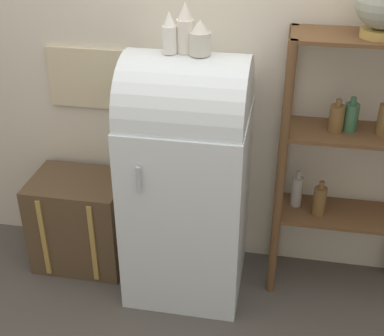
{
  "coord_description": "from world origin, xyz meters",
  "views": [
    {
      "loc": [
        0.5,
        -2.32,
        2.27
      ],
      "look_at": [
        0.03,
        0.23,
        0.8
      ],
      "focal_mm": 50.0,
      "sensor_mm": 36.0,
      "label": 1
    }
  ],
  "objects_px": {
    "globe": "(384,3)",
    "vase_left": "(169,34)",
    "refrigerator": "(187,174)",
    "suitcase_trunk": "(81,221)",
    "vase_center": "(185,29)",
    "vase_right": "(200,39)"
  },
  "relations": [
    {
      "from": "vase_right",
      "to": "vase_left",
      "type": "bearing_deg",
      "value": -178.72
    },
    {
      "from": "refrigerator",
      "to": "suitcase_trunk",
      "type": "relative_size",
      "value": 2.43
    },
    {
      "from": "suitcase_trunk",
      "to": "vase_center",
      "type": "xyz_separation_m",
      "value": [
        0.69,
        -0.05,
        1.27
      ]
    },
    {
      "from": "vase_left",
      "to": "globe",
      "type": "bearing_deg",
      "value": 6.93
    },
    {
      "from": "globe",
      "to": "suitcase_trunk",
      "type": "bearing_deg",
      "value": -178.73
    },
    {
      "from": "refrigerator",
      "to": "vase_left",
      "type": "bearing_deg",
      "value": -169.32
    },
    {
      "from": "suitcase_trunk",
      "to": "vase_right",
      "type": "xyz_separation_m",
      "value": [
        0.77,
        -0.08,
        1.24
      ]
    },
    {
      "from": "vase_right",
      "to": "vase_center",
      "type": "bearing_deg",
      "value": 160.33
    },
    {
      "from": "vase_left",
      "to": "vase_center",
      "type": "xyz_separation_m",
      "value": [
        0.07,
        0.03,
        0.02
      ]
    },
    {
      "from": "suitcase_trunk",
      "to": "vase_center",
      "type": "bearing_deg",
      "value": -4.4
    },
    {
      "from": "suitcase_trunk",
      "to": "vase_right",
      "type": "height_order",
      "value": "vase_right"
    },
    {
      "from": "vase_left",
      "to": "vase_right",
      "type": "relative_size",
      "value": 1.21
    },
    {
      "from": "globe",
      "to": "vase_left",
      "type": "bearing_deg",
      "value": -173.07
    },
    {
      "from": "vase_center",
      "to": "vase_right",
      "type": "height_order",
      "value": "vase_center"
    },
    {
      "from": "globe",
      "to": "vase_left",
      "type": "height_order",
      "value": "globe"
    },
    {
      "from": "vase_center",
      "to": "globe",
      "type": "bearing_deg",
      "value": 5.52
    },
    {
      "from": "vase_center",
      "to": "vase_right",
      "type": "distance_m",
      "value": 0.09
    },
    {
      "from": "globe",
      "to": "vase_center",
      "type": "relative_size",
      "value": 1.22
    },
    {
      "from": "refrigerator",
      "to": "vase_left",
      "type": "height_order",
      "value": "vase_left"
    },
    {
      "from": "refrigerator",
      "to": "vase_right",
      "type": "relative_size",
      "value": 8.46
    },
    {
      "from": "refrigerator",
      "to": "vase_center",
      "type": "xyz_separation_m",
      "value": [
        -0.01,
        0.02,
        0.81
      ]
    },
    {
      "from": "suitcase_trunk",
      "to": "vase_left",
      "type": "distance_m",
      "value": 1.4
    }
  ]
}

